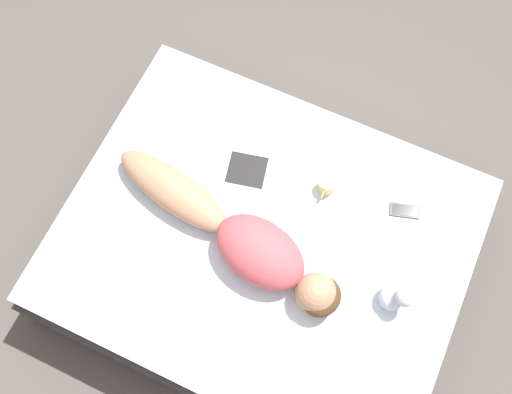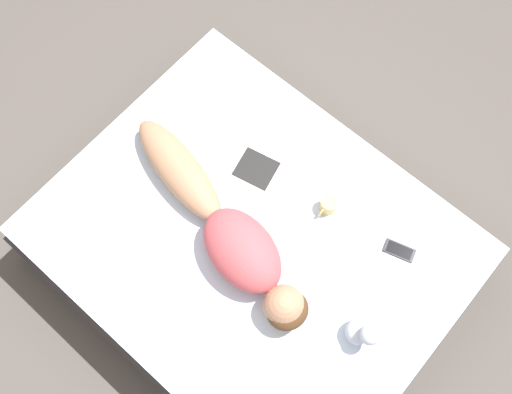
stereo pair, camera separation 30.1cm
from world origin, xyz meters
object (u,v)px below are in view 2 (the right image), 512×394
object	(u,v)px
person	(228,232)
coffee_mug	(329,205)
open_magazine	(268,149)
cell_phone	(399,250)

from	to	relation	value
person	coffee_mug	world-z (taller)	person
open_magazine	cell_phone	size ratio (longest dim) A/B	3.58
coffee_mug	person	bearing A→B (deg)	-30.85
person	cell_phone	world-z (taller)	person
person	open_magazine	bearing A→B (deg)	-148.87
coffee_mug	cell_phone	size ratio (longest dim) A/B	0.75
person	open_magazine	distance (m)	0.54
person	coffee_mug	xyz separation A→B (m)	(-0.45, 0.27, -0.06)
open_magazine	cell_phone	distance (m)	0.85
open_magazine	coffee_mug	bearing A→B (deg)	70.87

